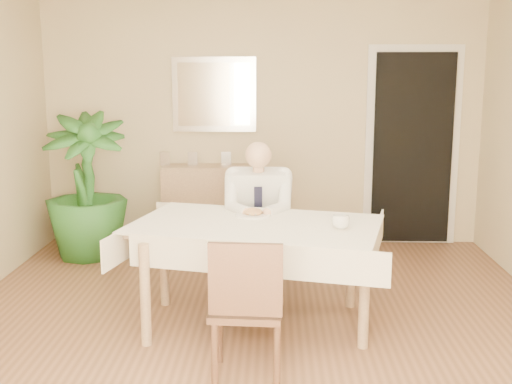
{
  "coord_description": "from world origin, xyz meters",
  "views": [
    {
      "loc": [
        0.13,
        -4.14,
        1.83
      ],
      "look_at": [
        0.0,
        0.35,
        0.95
      ],
      "focal_mm": 45.0,
      "sensor_mm": 36.0,
      "label": 1
    }
  ],
  "objects_px": {
    "chair_far": "(259,231)",
    "sideboard": "(214,206)",
    "potted_palm": "(86,186)",
    "seated_man": "(258,213)",
    "chair_near": "(246,303)",
    "coffee_mug": "(341,222)",
    "dining_table": "(256,235)"
  },
  "relations": [
    {
      "from": "chair_near",
      "to": "chair_far",
      "type": "bearing_deg",
      "value": 92.47
    },
    {
      "from": "dining_table",
      "to": "chair_far",
      "type": "xyz_separation_m",
      "value": [
        -0.0,
        0.87,
        -0.2
      ]
    },
    {
      "from": "potted_palm",
      "to": "seated_man",
      "type": "bearing_deg",
      "value": -32.04
    },
    {
      "from": "chair_near",
      "to": "coffee_mug",
      "type": "distance_m",
      "value": 1.0
    },
    {
      "from": "dining_table",
      "to": "seated_man",
      "type": "relative_size",
      "value": 1.56
    },
    {
      "from": "chair_near",
      "to": "sideboard",
      "type": "xyz_separation_m",
      "value": [
        -0.47,
        2.97,
        -0.08
      ]
    },
    {
      "from": "dining_table",
      "to": "chair_far",
      "type": "bearing_deg",
      "value": 103.48
    },
    {
      "from": "chair_far",
      "to": "seated_man",
      "type": "bearing_deg",
      "value": -84.43
    },
    {
      "from": "potted_palm",
      "to": "coffee_mug",
      "type": "bearing_deg",
      "value": -38.28
    },
    {
      "from": "chair_far",
      "to": "sideboard",
      "type": "relative_size",
      "value": 0.8
    },
    {
      "from": "chair_far",
      "to": "coffee_mug",
      "type": "xyz_separation_m",
      "value": [
        0.58,
        -1.01,
        0.33
      ]
    },
    {
      "from": "dining_table",
      "to": "sideboard",
      "type": "xyz_separation_m",
      "value": [
        -0.49,
        2.1,
        -0.25
      ]
    },
    {
      "from": "chair_near",
      "to": "coffee_mug",
      "type": "height_order",
      "value": "chair_near"
    },
    {
      "from": "dining_table",
      "to": "sideboard",
      "type": "relative_size",
      "value": 1.86
    },
    {
      "from": "dining_table",
      "to": "coffee_mug",
      "type": "height_order",
      "value": "coffee_mug"
    },
    {
      "from": "sideboard",
      "to": "dining_table",
      "type": "bearing_deg",
      "value": -79.97
    },
    {
      "from": "chair_near",
      "to": "potted_palm",
      "type": "distance_m",
      "value": 3.03
    },
    {
      "from": "chair_far",
      "to": "potted_palm",
      "type": "height_order",
      "value": "potted_palm"
    },
    {
      "from": "seated_man",
      "to": "sideboard",
      "type": "distance_m",
      "value": 1.61
    },
    {
      "from": "chair_near",
      "to": "dining_table",
      "type": "bearing_deg",
      "value": 91.51
    },
    {
      "from": "sideboard",
      "to": "coffee_mug",
      "type": "bearing_deg",
      "value": -67.61
    },
    {
      "from": "chair_far",
      "to": "coffee_mug",
      "type": "distance_m",
      "value": 1.21
    },
    {
      "from": "chair_far",
      "to": "seated_man",
      "type": "height_order",
      "value": "seated_man"
    },
    {
      "from": "chair_far",
      "to": "coffee_mug",
      "type": "relative_size",
      "value": 7.06
    },
    {
      "from": "coffee_mug",
      "to": "sideboard",
      "type": "distance_m",
      "value": 2.51
    },
    {
      "from": "chair_far",
      "to": "potted_palm",
      "type": "distance_m",
      "value": 1.87
    },
    {
      "from": "dining_table",
      "to": "seated_man",
      "type": "bearing_deg",
      "value": 103.48
    },
    {
      "from": "chair_near",
      "to": "sideboard",
      "type": "height_order",
      "value": "chair_near"
    },
    {
      "from": "chair_far",
      "to": "potted_palm",
      "type": "xyz_separation_m",
      "value": [
        -1.69,
        0.77,
        0.24
      ]
    },
    {
      "from": "coffee_mug",
      "to": "sideboard",
      "type": "height_order",
      "value": "coffee_mug"
    },
    {
      "from": "seated_man",
      "to": "coffee_mug",
      "type": "distance_m",
      "value": 0.94
    },
    {
      "from": "chair_near",
      "to": "potted_palm",
      "type": "xyz_separation_m",
      "value": [
        -1.66,
        2.52,
        0.21
      ]
    }
  ]
}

